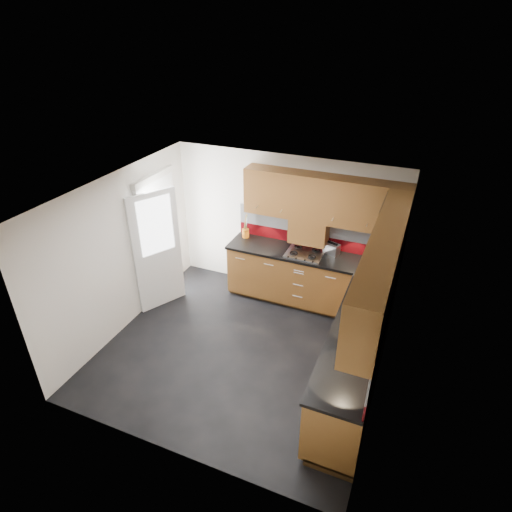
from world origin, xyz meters
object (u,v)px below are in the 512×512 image
at_px(utensil_pot, 246,232).
at_px(toaster, 332,249).
at_px(gas_hob, 305,253).
at_px(food_processor, 372,283).

bearing_deg(utensil_pot, toaster, 0.16).
bearing_deg(gas_hob, toaster, 25.40).
relative_size(gas_hob, utensil_pot, 1.34).
height_order(toaster, food_processor, food_processor).
bearing_deg(utensil_pot, gas_hob, -9.17).
distance_m(gas_hob, utensil_pot, 1.12).
distance_m(utensil_pot, food_processor, 2.39).
xyz_separation_m(toaster, food_processor, (0.76, -0.82, 0.04)).
distance_m(gas_hob, food_processor, 1.32).
bearing_deg(toaster, gas_hob, -154.60).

